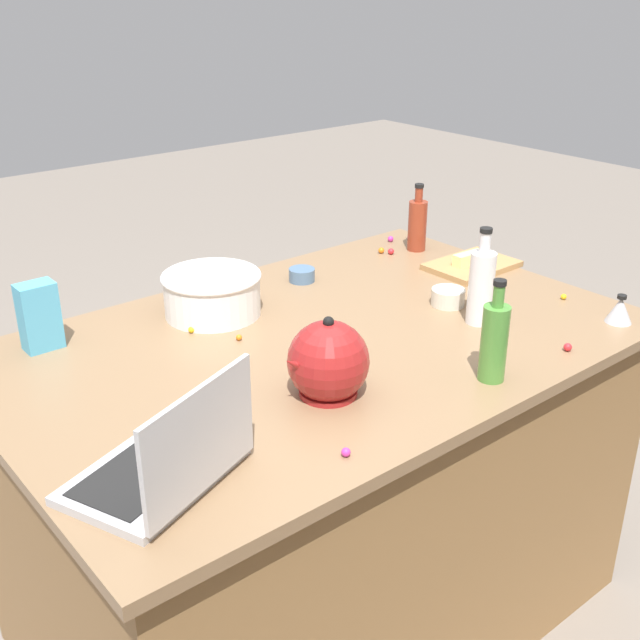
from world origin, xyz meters
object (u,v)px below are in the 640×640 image
object	(u,v)px
bottle_vinegar	(481,285)
kitchen_timer	(620,310)
bottle_olive	(494,340)
butter_stick_left	(469,258)
cutting_board	(472,265)
ramekin_medium	(448,297)
laptop	(168,463)
mixing_bowl_large	(212,293)
candy_bag	(39,316)
bottle_soy	(417,224)
ramekin_small	(302,275)
kettle	(328,362)

from	to	relation	value
bottle_vinegar	kitchen_timer	xyz separation A→B (m)	(-0.29, 0.23, -0.07)
bottle_olive	butter_stick_left	world-z (taller)	bottle_olive
cutting_board	ramekin_medium	world-z (taller)	ramekin_medium
bottle_olive	butter_stick_left	size ratio (longest dim) A/B	2.20
laptop	mixing_bowl_large	distance (m)	0.77
ramekin_medium	candy_bag	world-z (taller)	candy_bag
butter_stick_left	kitchen_timer	distance (m)	0.52
laptop	mixing_bowl_large	xyz separation A→B (m)	(-0.48, -0.61, 0.01)
bottle_soy	ramekin_small	bearing A→B (deg)	-1.96
laptop	ramekin_small	world-z (taller)	laptop
cutting_board	butter_stick_left	world-z (taller)	butter_stick_left
bottle_soy	butter_stick_left	xyz separation A→B (m)	(0.01, 0.23, -0.05)
bottle_olive	kettle	size ratio (longest dim) A/B	1.13
bottle_vinegar	bottle_soy	distance (m)	0.60
laptop	cutting_board	size ratio (longest dim) A/B	1.35
laptop	kitchen_timer	size ratio (longest dim) A/B	4.79
mixing_bowl_large	bottle_soy	distance (m)	0.81
ramekin_medium	kettle	bearing A→B (deg)	16.61
kettle	candy_bag	size ratio (longest dim) A/B	1.25
kitchen_timer	butter_stick_left	bearing A→B (deg)	-89.99
bottle_soy	kitchen_timer	distance (m)	0.75
bottle_olive	ramekin_small	distance (m)	0.76
mixing_bowl_large	ramekin_small	world-z (taller)	mixing_bowl_large
bottle_vinegar	candy_bag	bearing A→B (deg)	-31.50
bottle_soy	kettle	distance (m)	1.02
ramekin_medium	kitchen_timer	xyz separation A→B (m)	(-0.26, 0.37, 0.01)
butter_stick_left	bottle_soy	bearing A→B (deg)	-92.67
kettle	cutting_board	world-z (taller)	kettle
butter_stick_left	kitchen_timer	size ratio (longest dim) A/B	1.43
bottle_vinegar	kitchen_timer	world-z (taller)	bottle_vinegar
ramekin_small	ramekin_medium	size ratio (longest dim) A/B	0.84
cutting_board	ramekin_small	bearing A→B (deg)	-27.64
ramekin_small	bottle_vinegar	bearing A→B (deg)	108.00
laptop	kettle	world-z (taller)	laptop
butter_stick_left	candy_bag	distance (m)	1.27
bottle_vinegar	kettle	xyz separation A→B (m)	(0.55, 0.04, -0.03)
mixing_bowl_large	candy_bag	world-z (taller)	candy_bag
cutting_board	bottle_olive	bearing A→B (deg)	43.79
bottle_olive	mixing_bowl_large	bearing A→B (deg)	-67.99
bottle_vinegar	ramekin_small	size ratio (longest dim) A/B	3.34
mixing_bowl_large	kitchen_timer	xyz separation A→B (m)	(-0.80, 0.73, -0.03)
ramekin_small	kettle	bearing A→B (deg)	56.50
mixing_bowl_large	ramekin_medium	bearing A→B (deg)	146.18
candy_bag	bottle_vinegar	bearing A→B (deg)	148.50
bottle_olive	kitchen_timer	world-z (taller)	bottle_olive
bottle_olive	ramekin_small	xyz separation A→B (m)	(-0.05, -0.76, -0.08)
ramekin_small	bottle_soy	bearing A→B (deg)	178.04
mixing_bowl_large	cutting_board	world-z (taller)	mixing_bowl_large
bottle_soy	kettle	world-z (taller)	bottle_soy
bottle_olive	bottle_soy	size ratio (longest dim) A/B	1.08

